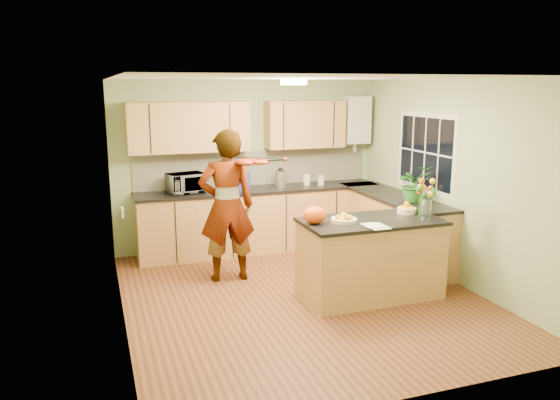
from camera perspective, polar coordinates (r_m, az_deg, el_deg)
name	(u,v)px	position (r m, az deg, el deg)	size (l,w,h in m)	color
floor	(302,297)	(6.49, 2.27, -10.05)	(4.50, 4.50, 0.00)	#542A18
ceiling	(303,78)	(6.02, 2.47, 12.60)	(4.00, 4.50, 0.02)	white
wall_back	(248,165)	(8.24, -3.38, 3.68)	(4.00, 0.02, 2.50)	#8FA677
wall_front	(413,247)	(4.18, 13.75, -4.78)	(4.00, 0.02, 2.50)	#8FA677
wall_left	(118,205)	(5.73, -16.61, -0.45)	(0.02, 4.50, 2.50)	#8FA677
wall_right	(452,182)	(7.10, 17.56, 1.82)	(0.02, 4.50, 2.50)	#8FA677
back_counter	(260,219)	(8.13, -2.06, -2.01)	(3.64, 0.62, 0.94)	#A87C43
right_counter	(393,228)	(7.79, 11.71, -2.88)	(0.62, 2.24, 0.94)	#A87C43
splashback	(255,168)	(8.26, -2.68, 3.35)	(3.60, 0.02, 0.52)	white
upper_cabinets	(239,126)	(7.97, -4.33, 7.72)	(3.20, 0.34, 0.70)	#A87C43
boiler	(355,120)	(8.64, 7.89, 8.28)	(0.40, 0.30, 0.86)	silver
window_right	(425,152)	(7.54, 14.95, 4.83)	(0.01, 1.30, 1.05)	silver
light_switch	(122,212)	(5.13, -16.14, -1.25)	(0.02, 0.09, 0.09)	silver
ceiling_lamp	(294,82)	(6.30, 1.44, 12.22)	(0.30, 0.30, 0.07)	#FFEABF
peninsula_island	(370,258)	(6.45, 9.41, -6.00)	(1.61, 0.82, 0.92)	#A87C43
fruit_dish	(344,218)	(6.15, 6.70, -1.93)	(0.29, 0.29, 0.10)	#F0E4C0
orange_bowl	(407,209)	(6.71, 13.08, -0.88)	(0.23, 0.23, 0.13)	#F0E4C0
flower_vase	(427,190)	(6.41, 15.14, 1.02)	(0.28, 0.28, 0.51)	silver
orange_bag	(315,215)	(6.05, 3.66, -1.58)	(0.26, 0.22, 0.19)	#ED4D13
papers	(377,226)	(6.02, 10.08, -2.70)	(0.21, 0.29, 0.01)	silver
violinist	(227,206)	(6.81, -5.57, -0.64)	(0.70, 0.46, 1.91)	#DFA789
violin	(247,162)	(6.55, -3.51, 3.99)	(0.66, 0.26, 0.13)	#551805
microwave	(186,183)	(7.78, -9.79, 1.75)	(0.50, 0.34, 0.28)	silver
blue_box	(236,181)	(7.90, -4.59, 1.99)	(0.33, 0.24, 0.26)	navy
kettle	(281,178)	(8.10, 0.05, 2.31)	(0.18, 0.18, 0.33)	silver
jar_cream	(307,180)	(8.28, 2.81, 2.12)	(0.11, 0.11, 0.16)	#F0E4C0
jar_white	(321,180)	(8.29, 4.31, 2.09)	(0.10, 0.10, 0.16)	silver
potted_plant	(414,184)	(7.26, 13.81, 1.68)	(0.43, 0.38, 0.48)	#286D24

